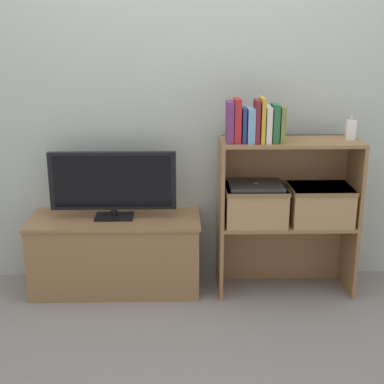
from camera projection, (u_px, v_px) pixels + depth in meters
The scene contains 19 objects.
ground_plane at pixel (193, 302), 3.10m from camera, with size 16.00×16.00×0.00m, color gray.
wall_back at pixel (191, 85), 3.15m from camera, with size 10.00×0.05×2.40m.
tv_stand at pixel (116, 253), 3.21m from camera, with size 1.01×0.40×0.45m.
tv at pixel (113, 183), 3.08m from camera, with size 0.73×0.14×0.40m.
bookshelf_lower_tier at pixel (283, 243), 3.24m from camera, with size 0.79×0.31×0.44m.
bookshelf_upper_tier at pixel (287, 169), 3.11m from camera, with size 0.79×0.31×0.48m.
book_plum at pixel (230, 122), 2.91m from camera, with size 0.04×0.14×0.23m.
book_crimson at pixel (237, 121), 2.91m from camera, with size 0.04×0.13×0.24m.
book_navy at pixel (244, 125), 2.92m from camera, with size 0.02×0.13×0.19m.
book_skyblue at pixel (250, 125), 2.92m from camera, with size 0.04×0.15×0.19m.
book_maroon at pixel (257, 121), 2.91m from camera, with size 0.02×0.14×0.23m.
book_mustard at pixel (262, 120), 2.91m from camera, with size 0.02×0.16×0.25m.
book_ivory at pixel (268, 124), 2.92m from camera, with size 0.03×0.15×0.20m.
book_forest at pixel (275, 123), 2.92m from camera, with size 0.04×0.13×0.21m.
book_olive at pixel (281, 124), 2.92m from camera, with size 0.02×0.14×0.20m.
baby_monitor at pixel (351, 130), 2.99m from camera, with size 0.05×0.03×0.14m.
storage_basket_left at pixel (255, 203), 3.09m from camera, with size 0.35×0.28×0.22m.
storage_basket_right at pixel (320, 203), 3.10m from camera, with size 0.35×0.28×0.22m.
laptop at pixel (256, 185), 3.06m from camera, with size 0.31×0.24×0.02m.
Camera 1 is at (-0.06, -2.79, 1.50)m, focal length 50.00 mm.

